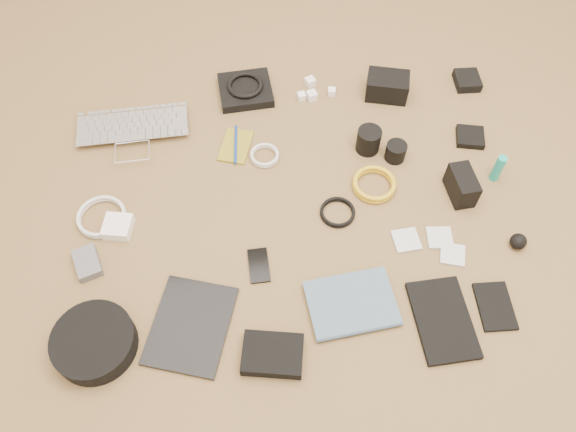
{
  "coord_description": "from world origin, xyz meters",
  "views": [
    {
      "loc": [
        -0.11,
        -0.94,
        1.43
      ],
      "look_at": [
        -0.02,
        -0.03,
        0.02
      ],
      "focal_mm": 35.0,
      "sensor_mm": 36.0,
      "label": 1
    }
  ],
  "objects": [
    {
      "name": "laptop",
      "position": [
        -0.5,
        0.33,
        0.01
      ],
      "size": [
        0.38,
        0.27,
        0.03
      ],
      "primitive_type": "imported",
      "rotation": [
        0.0,
        0.0,
        0.04
      ],
      "color": "silver",
      "rests_on": "ground"
    },
    {
      "name": "headphone_pouch",
      "position": [
        -0.11,
        0.51,
        0.02
      ],
      "size": [
        0.19,
        0.18,
        0.03
      ],
      "primitive_type": "cube",
      "rotation": [
        0.0,
        0.0,
        0.07
      ],
      "color": "black",
      "rests_on": "ground"
    },
    {
      "name": "headphones",
      "position": [
        -0.11,
        0.51,
        0.04
      ],
      "size": [
        0.14,
        0.14,
        0.02
      ],
      "primitive_type": "torus",
      "rotation": [
        0.0,
        0.0,
        -0.1
      ],
      "color": "black",
      "rests_on": "headphone_pouch"
    },
    {
      "name": "charger_a",
      "position": [
        0.12,
        0.46,
        0.01
      ],
      "size": [
        0.04,
        0.04,
        0.03
      ],
      "primitive_type": "cube",
      "rotation": [
        0.0,
        0.0,
        0.3
      ],
      "color": "white",
      "rests_on": "ground"
    },
    {
      "name": "charger_b",
      "position": [
        0.12,
        0.52,
        0.01
      ],
      "size": [
        0.04,
        0.04,
        0.03
      ],
      "primitive_type": "cube",
      "rotation": [
        0.0,
        0.0,
        0.4
      ],
      "color": "white",
      "rests_on": "ground"
    },
    {
      "name": "charger_c",
      "position": [
        0.19,
        0.47,
        0.01
      ],
      "size": [
        0.03,
        0.03,
        0.02
      ],
      "primitive_type": "cube",
      "rotation": [
        0.0,
        0.0,
        -0.14
      ],
      "color": "white",
      "rests_on": "ground"
    },
    {
      "name": "charger_d",
      "position": [
        0.08,
        0.46,
        0.01
      ],
      "size": [
        0.03,
        0.03,
        0.02
      ],
      "primitive_type": "cube",
      "rotation": [
        0.0,
        0.0,
        0.19
      ],
      "color": "white",
      "rests_on": "ground"
    },
    {
      "name": "dslr_camera",
      "position": [
        0.38,
        0.45,
        0.04
      ],
      "size": [
        0.16,
        0.13,
        0.08
      ],
      "primitive_type": "cube",
      "rotation": [
        0.0,
        0.0,
        -0.25
      ],
      "color": "black",
      "rests_on": "ground"
    },
    {
      "name": "lens_pouch",
      "position": [
        0.67,
        0.47,
        0.02
      ],
      "size": [
        0.09,
        0.1,
        0.03
      ],
      "primitive_type": "cube",
      "rotation": [
        0.0,
        0.0,
        -0.03
      ],
      "color": "black",
      "rests_on": "ground"
    },
    {
      "name": "notebook_olive",
      "position": [
        -0.16,
        0.27,
        0.0
      ],
      "size": [
        0.13,
        0.16,
        0.01
      ],
      "primitive_type": "cube",
      "rotation": [
        0.0,
        0.0,
        -0.3
      ],
      "color": "olive",
      "rests_on": "ground"
    },
    {
      "name": "pen_blue",
      "position": [
        -0.16,
        0.27,
        0.01
      ],
      "size": [
        0.02,
        0.16,
        0.01
      ],
      "primitive_type": "cylinder",
      "rotation": [
        1.57,
        0.0,
        -0.07
      ],
      "color": "#12309A",
      "rests_on": "notebook_olive"
    },
    {
      "name": "cable_white_a",
      "position": [
        -0.07,
        0.21,
        0.01
      ],
      "size": [
        0.1,
        0.1,
        0.01
      ],
      "primitive_type": "torus",
      "rotation": [
        0.0,
        0.0,
        -0.1
      ],
      "color": "silver",
      "rests_on": "ground"
    },
    {
      "name": "lens_a",
      "position": [
        0.27,
        0.21,
        0.04
      ],
      "size": [
        0.08,
        0.08,
        0.08
      ],
      "primitive_type": "cylinder",
      "rotation": [
        0.0,
        0.0,
        -0.02
      ],
      "color": "black",
      "rests_on": "ground"
    },
    {
      "name": "lens_b",
      "position": [
        0.35,
        0.17,
        0.03
      ],
      "size": [
        0.07,
        0.07,
        0.06
      ],
      "primitive_type": "cylinder",
      "rotation": [
        0.0,
        0.0,
        0.04
      ],
      "color": "black",
      "rests_on": "ground"
    },
    {
      "name": "card_reader",
      "position": [
        0.61,
        0.22,
        0.01
      ],
      "size": [
        0.11,
        0.11,
        0.02
      ],
      "primitive_type": "cube",
      "rotation": [
        0.0,
        0.0,
        -0.22
      ],
      "color": "black",
      "rests_on": "ground"
    },
    {
      "name": "power_brick",
      "position": [
        -0.52,
        -0.02,
        0.02
      ],
      "size": [
        0.09,
        0.09,
        0.03
      ],
      "primitive_type": "cube",
      "rotation": [
        0.0,
        0.0,
        -0.19
      ],
      "color": "white",
      "rests_on": "ground"
    },
    {
      "name": "cable_white_b",
      "position": [
        -0.58,
        0.03,
        0.01
      ],
      "size": [
        0.2,
        0.2,
        0.01
      ],
      "primitive_type": "torus",
      "rotation": [
        0.0,
        0.0,
        -0.43
      ],
      "color": "silver",
      "rests_on": "ground"
    },
    {
      "name": "cable_black",
      "position": [
        0.13,
        -0.03,
        0.0
      ],
      "size": [
        0.13,
        0.13,
        0.01
      ],
      "primitive_type": "torus",
      "rotation": [
        0.0,
        0.0,
        -0.22
      ],
      "color": "black",
      "rests_on": "ground"
    },
    {
      "name": "cable_yellow",
      "position": [
        0.26,
        0.06,
        0.01
      ],
      "size": [
        0.15,
        0.15,
        0.02
      ],
      "primitive_type": "torus",
      "rotation": [
        0.0,
        0.0,
        -0.08
      ],
      "color": "gold",
      "rests_on": "ground"
    },
    {
      "name": "flash",
      "position": [
        0.52,
        0.01,
        0.04
      ],
      "size": [
        0.07,
        0.12,
        0.09
      ],
      "primitive_type": "cube",
      "rotation": [
        0.0,
        0.0,
        0.09
      ],
      "color": "black",
      "rests_on": "ground"
    },
    {
      "name": "lens_cleaner",
      "position": [
        0.64,
        0.05,
        0.05
      ],
      "size": [
        0.03,
        0.03,
        0.1
      ],
      "primitive_type": "cylinder",
      "rotation": [
        0.0,
        0.0,
        -0.17
      ],
      "color": "teal",
      "rests_on": "ground"
    },
    {
      "name": "battery_charger",
      "position": [
        -0.6,
        -0.13,
        0.01
      ],
      "size": [
        0.09,
        0.12,
        0.03
      ],
      "primitive_type": "cube",
      "rotation": [
        0.0,
        0.0,
        0.33
      ],
      "color": "#5A5A5F",
      "rests_on": "ground"
    },
    {
      "name": "tablet",
      "position": [
        -0.31,
        -0.35,
        0.01
      ],
      "size": [
        0.27,
        0.31,
        0.01
      ],
      "primitive_type": "cube",
      "rotation": [
        0.0,
        0.0,
        -0.3
      ],
      "color": "black",
      "rests_on": "ground"
    },
    {
      "name": "phone",
      "position": [
        -0.12,
        -0.18,
        0.0
      ],
      "size": [
        0.06,
        0.11,
        0.01
      ],
      "primitive_type": "cube",
      "rotation": [
        0.0,
        0.0,
        0.03
      ],
      "color": "black",
      "rests_on": "ground"
    },
    {
      "name": "filter_case_left",
      "position": [
        0.32,
        -0.15,
        0.01
      ],
      "size": [
        0.08,
        0.08,
        0.01
      ],
      "primitive_type": "cube",
      "rotation": [
        0.0,
        0.0,
        0.08
      ],
      "color": "silver",
      "rests_on": "ground"
    },
    {
      "name": "filter_case_mid",
      "position": [
        0.42,
        -0.15,
        0.01
      ],
      "size": [
        0.08,
        0.08,
        0.01
      ],
      "primitive_type": "cube",
      "rotation": [
        0.0,
        0.0,
        -0.1
      ],
      "color": "silver",
      "rests_on": "ground"
    },
    {
      "name": "filter_case_right",
      "position": [
        0.44,
        -0.21,
        0.0
      ],
      "size": [
        0.09,
        0.09,
        0.01
      ],
      "primitive_type": "cube",
      "rotation": [
        0.0,
        0.0,
        -0.29
      ],
      "color": "silver",
      "rests_on": "ground"
    },
    {
      "name": "air_blower",
      "position": [
        0.64,
        -0.19,
        0.02
      ],
      "size": [
        0.06,
        0.06,
        0.05
      ],
      "primitive_type": "sphere",
      "rotation": [
        0.0,
        0.0,
        -0.38
      ],
      "color": "black",
      "rests_on": "ground"
    },
    {
      "name": "headphone_case",
      "position": [
        -0.56,
        -0.38,
        0.03
      ],
      "size": [
        0.24,
        0.24,
        0.06
      ],
      "primitive_type": "cylinder",
      "rotation": [
        0.0,
        0.0,
        -0.14
      ],
      "color": "black",
      "rests_on": "ground"
    },
    {
      "name": "drive_case",
      "position": [
        -0.1,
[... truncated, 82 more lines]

